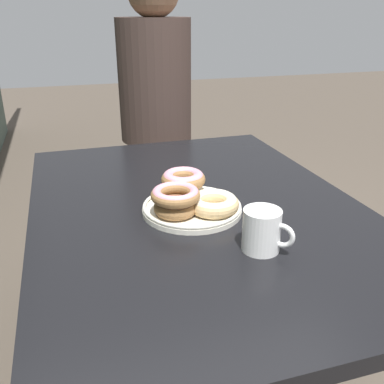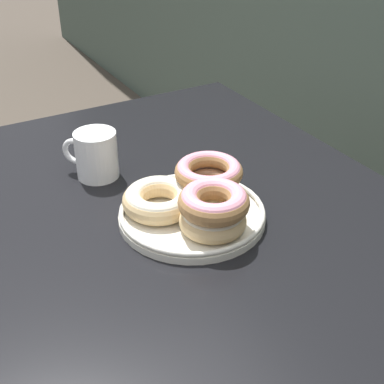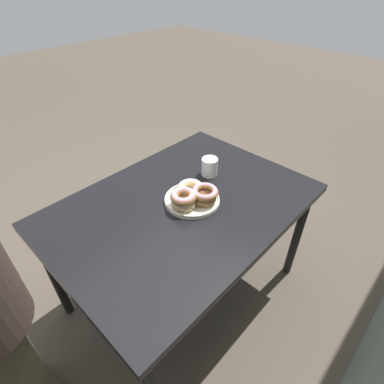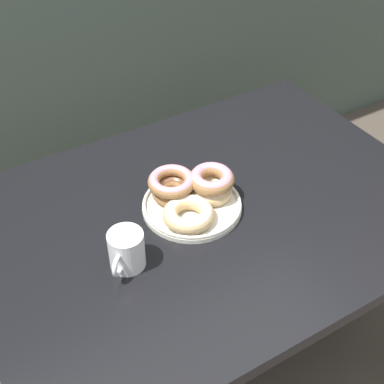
# 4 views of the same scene
# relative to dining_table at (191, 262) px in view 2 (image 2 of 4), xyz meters

# --- Properties ---
(dining_table) EXTENTS (1.30, 0.93, 0.73)m
(dining_table) POSITION_rel_dining_table_xyz_m (0.00, 0.00, 0.00)
(dining_table) COLOR black
(dining_table) RESTS_ON ground_plane
(donut_plate) EXTENTS (0.29, 0.30, 0.10)m
(donut_plate) POSITION_rel_dining_table_xyz_m (-0.04, 0.03, 0.11)
(donut_plate) COLOR silver
(donut_plate) RESTS_ON dining_table
(coffee_mug) EXTENTS (0.11, 0.10, 0.10)m
(coffee_mug) POSITION_rel_dining_table_xyz_m (-0.29, -0.07, 0.12)
(coffee_mug) COLOR white
(coffee_mug) RESTS_ON dining_table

